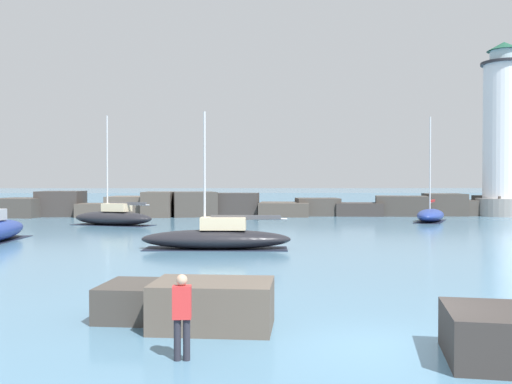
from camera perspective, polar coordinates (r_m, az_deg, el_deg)
The scene contains 9 objects.
ground_plane at distance 12.61m, azimuth 12.79°, elevation -15.01°, with size 600.00×600.00×0.00m, color teal.
open_sea_beyond at distance 118.10m, azimuth -0.64°, elevation -0.66°, with size 400.00×116.00×0.01m.
breakwater_jetty at distance 58.16m, azimuth -0.26°, elevation -1.39°, with size 55.01×6.80×2.53m.
lighthouse at distance 63.42m, azimuth 23.50°, elevation 4.93°, with size 5.30×5.30×17.69m.
foreground_rocks at distance 13.28m, azimuth 20.51°, elevation -11.59°, with size 14.93×7.13×1.35m.
sailboat_moored_1 at distance 52.04m, azimuth 17.05°, elevation -2.20°, with size 4.73×6.76×9.10m.
sailboat_moored_3 at distance 29.64m, azimuth -3.94°, elevation -4.56°, with size 7.87×2.64×7.10m.
sailboat_moored_4 at distance 47.03m, azimuth -14.07°, elevation -2.45°, with size 7.34×4.80×8.78m.
person_on_rocks at distance 11.40m, azimuth -7.42°, elevation -11.85°, with size 0.36×0.22×1.68m.
Camera 1 is at (-3.14, -11.70, 3.48)m, focal length 40.00 mm.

